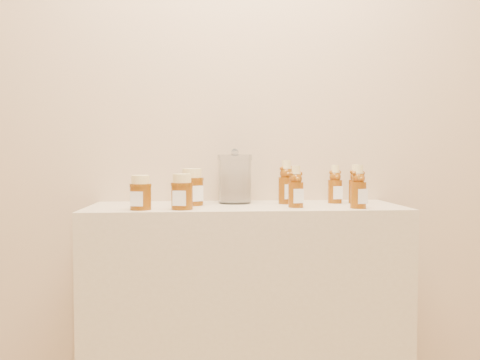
{
  "coord_description": "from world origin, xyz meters",
  "views": [
    {
      "loc": [
        -0.15,
        -0.24,
        1.09
      ],
      "look_at": [
        -0.02,
        1.52,
        1.0
      ],
      "focal_mm": 35.0,
      "sensor_mm": 36.0,
      "label": 1
    }
  ],
  "objects_px": {
    "display_table": "(246,320)",
    "bear_bottle_front_left": "(296,184)",
    "bear_bottle_back_left": "(286,179)",
    "glass_canister": "(235,177)",
    "honey_jar_left": "(141,193)"
  },
  "relations": [
    {
      "from": "bear_bottle_back_left",
      "to": "glass_canister",
      "type": "relative_size",
      "value": 0.92
    },
    {
      "from": "honey_jar_left",
      "to": "glass_canister",
      "type": "bearing_deg",
      "value": 45.11
    },
    {
      "from": "bear_bottle_front_left",
      "to": "honey_jar_left",
      "type": "distance_m",
      "value": 0.57
    },
    {
      "from": "display_table",
      "to": "bear_bottle_back_left",
      "type": "bearing_deg",
      "value": 18.33
    },
    {
      "from": "display_table",
      "to": "honey_jar_left",
      "type": "distance_m",
      "value": 0.65
    },
    {
      "from": "display_table",
      "to": "bear_bottle_front_left",
      "type": "bearing_deg",
      "value": -24.95
    },
    {
      "from": "bear_bottle_back_left",
      "to": "bear_bottle_front_left",
      "type": "relative_size",
      "value": 1.13
    },
    {
      "from": "display_table",
      "to": "bear_bottle_front_left",
      "type": "distance_m",
      "value": 0.57
    },
    {
      "from": "honey_jar_left",
      "to": "glass_canister",
      "type": "height_order",
      "value": "glass_canister"
    },
    {
      "from": "display_table",
      "to": "glass_canister",
      "type": "xyz_separation_m",
      "value": [
        -0.04,
        0.09,
        0.56
      ]
    },
    {
      "from": "bear_bottle_back_left",
      "to": "glass_canister",
      "type": "distance_m",
      "value": 0.21
    },
    {
      "from": "honey_jar_left",
      "to": "glass_canister",
      "type": "relative_size",
      "value": 0.57
    },
    {
      "from": "display_table",
      "to": "bear_bottle_back_left",
      "type": "xyz_separation_m",
      "value": [
        0.17,
        0.06,
        0.55
      ]
    },
    {
      "from": "bear_bottle_back_left",
      "to": "glass_canister",
      "type": "bearing_deg",
      "value": 154.64
    },
    {
      "from": "display_table",
      "to": "bear_bottle_back_left",
      "type": "height_order",
      "value": "bear_bottle_back_left"
    }
  ]
}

